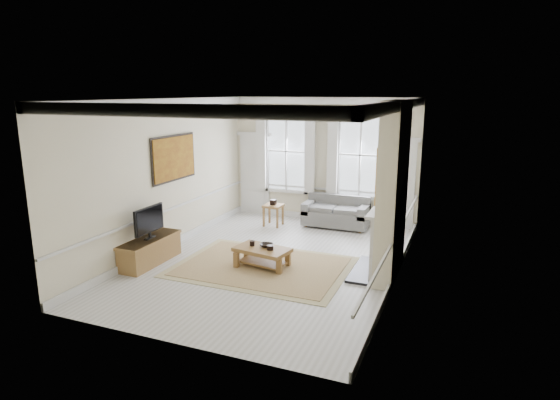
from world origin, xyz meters
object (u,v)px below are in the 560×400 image
at_px(coffee_table, 262,252).
at_px(sofa, 336,214).
at_px(side_table, 273,209).
at_px(tv_stand, 150,251).

bearing_deg(coffee_table, sofa, 89.72).
height_order(side_table, tv_stand, side_table).
bearing_deg(side_table, tv_stand, -109.89).
distance_m(side_table, tv_stand, 3.83).
relative_size(sofa, coffee_table, 1.42).
distance_m(coffee_table, tv_stand, 2.38).
relative_size(side_table, tv_stand, 0.38).
bearing_deg(side_table, sofa, 19.32).
bearing_deg(tv_stand, coffee_table, 16.34).
relative_size(coffee_table, tv_stand, 0.78).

